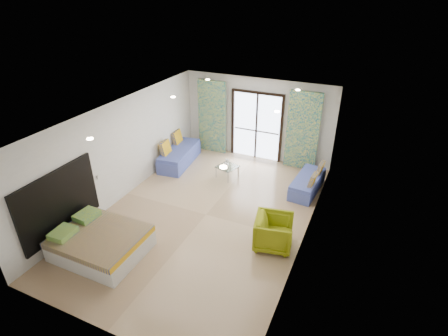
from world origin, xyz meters
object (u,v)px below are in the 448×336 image
at_px(daybed_left, 179,155).
at_px(armchair, 274,231).
at_px(daybed_right, 308,183).
at_px(coffee_table, 227,168).
at_px(bed, 100,243).

bearing_deg(daybed_left, armchair, -40.28).
xyz_separation_m(daybed_left, armchair, (4.04, -2.67, 0.13)).
bearing_deg(daybed_right, coffee_table, -169.96).
distance_m(daybed_left, daybed_right, 4.23).
height_order(daybed_right, armchair, armchair).
bearing_deg(bed, daybed_right, 51.20).
distance_m(daybed_right, coffee_table, 2.43).
bearing_deg(daybed_right, armchair, -89.29).
relative_size(daybed_right, armchair, 1.97).
height_order(bed, daybed_left, daybed_left).
xyz_separation_m(bed, armchair, (3.40, 1.78, 0.15)).
height_order(daybed_left, daybed_right, daybed_left).
bearing_deg(armchair, bed, 106.46).
relative_size(bed, armchair, 2.20).
xyz_separation_m(daybed_right, coffee_table, (-2.41, -0.22, 0.08)).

